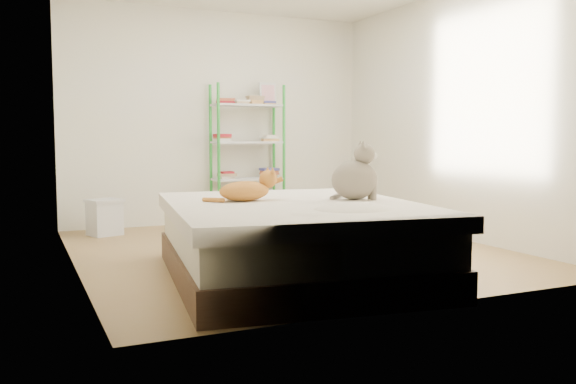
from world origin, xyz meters
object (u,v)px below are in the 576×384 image
grey_cat (355,171)px  white_bin (105,217)px  orange_cat (244,188)px  shelf_unit (248,149)px  bed (292,240)px  cardboard_box (262,223)px

grey_cat → white_bin: (-1.55, 2.68, -0.59)m
orange_cat → white_bin: orange_cat is taller
grey_cat → shelf_unit: shelf_unit is taller
orange_cat → grey_cat: size_ratio=1.08×
orange_cat → grey_cat: (0.82, -0.25, 0.12)m
shelf_unit → white_bin: shelf_unit is taller
bed → cardboard_box: bed is taller
shelf_unit → white_bin: (-1.76, -0.27, -0.72)m
grey_cat → orange_cat: bearing=91.9°
orange_cat → cardboard_box: size_ratio=0.94×
orange_cat → white_bin: size_ratio=1.14×
grey_cat → shelf_unit: size_ratio=0.25×
bed → white_bin: bearing=118.6°
bed → white_bin: 2.85m
shelf_unit → white_bin: bearing=-171.4°
white_bin → orange_cat: bearing=-73.4°
orange_cat → white_bin: (-0.72, 2.43, -0.47)m
cardboard_box → orange_cat: bearing=-107.1°
shelf_unit → cardboard_box: shelf_unit is taller
bed → shelf_unit: bearing=83.5°
white_bin → bed: bearing=-69.1°
grey_cat → cardboard_box: (-0.05, 1.81, -0.63)m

